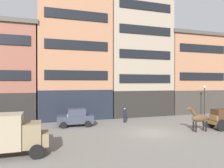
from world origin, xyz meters
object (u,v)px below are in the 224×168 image
at_px(cargo_wagon, 224,117).
at_px(delivery_truck_near, 8,134).
at_px(streetlamp_curbside, 204,96).
at_px(sedan_light, 76,117).
at_px(draft_horse, 199,118).
at_px(pedestrian_officer, 125,114).

height_order(cargo_wagon, delivery_truck_near, delivery_truck_near).
relative_size(cargo_wagon, streetlamp_curbside, 0.72).
bearing_deg(delivery_truck_near, streetlamp_curbside, 21.62).
distance_m(cargo_wagon, streetlamp_curbside, 8.54).
bearing_deg(sedan_light, streetlamp_curbside, 4.32).
distance_m(draft_horse, delivery_truck_near, 15.88).
relative_size(delivery_truck_near, sedan_light, 1.15).
relative_size(pedestrian_officer, streetlamp_curbside, 0.44).
height_order(draft_horse, delivery_truck_near, delivery_truck_near).
xyz_separation_m(draft_horse, streetlamp_curbside, (7.16, 7.28, 1.40)).
xyz_separation_m(cargo_wagon, draft_horse, (-2.95, 0.00, 0.12)).
relative_size(sedan_light, streetlamp_curbside, 0.92).
bearing_deg(sedan_light, pedestrian_officer, 2.30).
bearing_deg(pedestrian_officer, sedan_light, -177.70).
xyz_separation_m(delivery_truck_near, sedan_light, (5.25, 7.75, -0.51)).
distance_m(draft_horse, streetlamp_curbside, 10.30).
xyz_separation_m(sedan_light, pedestrian_officer, (5.59, 0.22, 0.07)).
distance_m(delivery_truck_near, streetlamp_curbside, 24.70).
bearing_deg(cargo_wagon, draft_horse, 179.96).
bearing_deg(draft_horse, streetlamp_curbside, 45.46).
relative_size(delivery_truck_near, pedestrian_officer, 2.43).
height_order(delivery_truck_near, pedestrian_officer, delivery_truck_near).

